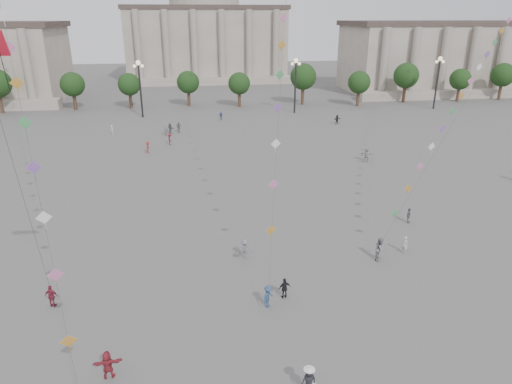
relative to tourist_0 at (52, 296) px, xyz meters
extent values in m
plane|color=#4F4D4A|center=(15.68, -7.92, -0.80)|extent=(360.00, 360.00, 0.00)
cube|color=gray|center=(90.68, 87.08, 7.20)|extent=(80.00, 22.00, 16.00)
cube|color=#433731|center=(90.68, 87.08, 15.80)|extent=(81.60, 22.44, 1.20)
cube|color=gray|center=(15.68, 122.08, 9.20)|extent=(46.00, 30.00, 20.00)
cube|color=#433731|center=(15.68, 122.08, 19.80)|extent=(46.92, 30.60, 1.20)
cube|color=gray|center=(15.68, 105.08, 0.20)|extent=(48.30, 4.00, 2.00)
cylinder|color=gray|center=(15.68, 122.08, 21.70)|extent=(21.00, 21.00, 5.00)
cylinder|color=#3B291D|center=(-26.32, 70.08, 0.96)|extent=(0.70, 0.70, 3.52)
sphere|color=black|center=(-26.32, 70.08, 4.64)|extent=(5.12, 5.12, 5.12)
cylinder|color=#3B291D|center=(-14.32, 70.08, 0.96)|extent=(0.70, 0.70, 3.52)
sphere|color=black|center=(-14.32, 70.08, 4.64)|extent=(5.12, 5.12, 5.12)
cylinder|color=#3B291D|center=(-2.32, 70.08, 0.96)|extent=(0.70, 0.70, 3.52)
sphere|color=black|center=(-2.32, 70.08, 4.64)|extent=(5.12, 5.12, 5.12)
cylinder|color=#3B291D|center=(9.68, 70.08, 0.96)|extent=(0.70, 0.70, 3.52)
sphere|color=black|center=(9.68, 70.08, 4.64)|extent=(5.12, 5.12, 5.12)
cylinder|color=#3B291D|center=(21.68, 70.08, 0.96)|extent=(0.70, 0.70, 3.52)
sphere|color=black|center=(21.68, 70.08, 4.64)|extent=(5.12, 5.12, 5.12)
cylinder|color=#3B291D|center=(33.68, 70.08, 0.96)|extent=(0.70, 0.70, 3.52)
sphere|color=black|center=(33.68, 70.08, 4.64)|extent=(5.12, 5.12, 5.12)
cylinder|color=#3B291D|center=(45.68, 70.08, 0.96)|extent=(0.70, 0.70, 3.52)
sphere|color=black|center=(45.68, 70.08, 4.64)|extent=(5.12, 5.12, 5.12)
cylinder|color=#3B291D|center=(57.68, 70.08, 0.96)|extent=(0.70, 0.70, 3.52)
sphere|color=black|center=(57.68, 70.08, 4.64)|extent=(5.12, 5.12, 5.12)
cylinder|color=#3B291D|center=(69.68, 70.08, 0.96)|extent=(0.70, 0.70, 3.52)
sphere|color=black|center=(69.68, 70.08, 4.64)|extent=(5.12, 5.12, 5.12)
cylinder|color=#3B291D|center=(81.68, 70.08, 0.96)|extent=(0.70, 0.70, 3.52)
sphere|color=black|center=(81.68, 70.08, 4.64)|extent=(5.12, 5.12, 5.12)
cylinder|color=#262628|center=(0.68, 62.08, 4.20)|extent=(0.36, 0.36, 10.00)
sphere|color=#FFE5B2|center=(0.68, 62.08, 9.40)|extent=(0.90, 0.90, 0.90)
sphere|color=#FFE5B2|center=(-0.02, 62.08, 8.80)|extent=(0.60, 0.60, 0.60)
sphere|color=#FFE5B2|center=(1.38, 62.08, 8.80)|extent=(0.60, 0.60, 0.60)
cylinder|color=#262628|center=(30.68, 62.08, 4.20)|extent=(0.36, 0.36, 10.00)
sphere|color=#FFE5B2|center=(30.68, 62.08, 9.40)|extent=(0.90, 0.90, 0.90)
sphere|color=#FFE5B2|center=(29.98, 62.08, 8.80)|extent=(0.60, 0.60, 0.60)
sphere|color=#FFE5B2|center=(31.38, 62.08, 8.80)|extent=(0.60, 0.60, 0.60)
cylinder|color=#262628|center=(60.68, 62.08, 4.20)|extent=(0.36, 0.36, 10.00)
sphere|color=#FFE5B2|center=(60.68, 62.08, 9.40)|extent=(0.90, 0.90, 0.90)
sphere|color=#FFE5B2|center=(59.98, 62.08, 8.80)|extent=(0.60, 0.60, 0.60)
sphere|color=#FFE5B2|center=(61.38, 62.08, 8.80)|extent=(0.60, 0.60, 0.60)
imported|color=#354678|center=(15.48, 57.51, -0.03)|extent=(0.92, 0.41, 1.55)
imported|color=#B4B3B0|center=(5.68, 46.72, -0.01)|extent=(1.30, 1.42, 1.58)
imported|color=slate|center=(13.64, 4.71, 0.01)|extent=(1.10, 0.69, 1.63)
imported|color=#AFAEAB|center=(33.04, 28.51, 0.15)|extent=(1.82, 1.31, 1.90)
imported|color=#212227|center=(36.12, 51.18, 0.02)|extent=(1.59, 1.02, 1.64)
imported|color=silver|center=(-3.10, 48.84, -0.01)|extent=(0.49, 0.64, 1.58)
imported|color=slate|center=(6.38, 48.14, 0.08)|extent=(1.39, 1.63, 1.77)
imported|color=beige|center=(26.81, 3.68, -0.05)|extent=(0.54, 0.64, 1.51)
imported|color=slate|center=(7.74, 48.72, 0.08)|extent=(1.11, 0.75, 1.76)
imported|color=maroon|center=(3.60, 36.82, 0.03)|extent=(0.76, 1.15, 1.66)
imported|color=maroon|center=(6.57, 40.77, 0.09)|extent=(0.93, 1.28, 1.78)
imported|color=slate|center=(29.79, 9.22, -0.06)|extent=(0.80, 0.92, 1.49)
imported|color=maroon|center=(0.00, 0.00, 0.00)|extent=(1.00, 0.59, 1.60)
imported|color=#9F2B35|center=(4.76, -7.22, 0.03)|extent=(1.59, 0.64, 1.67)
imported|color=black|center=(15.69, -1.24, -0.03)|extent=(0.96, 0.55, 1.54)
imported|color=navy|center=(14.39, -2.13, 0.01)|extent=(1.14, 1.18, 1.62)
imported|color=slate|center=(24.32, 2.90, 0.16)|extent=(1.12, 1.18, 1.91)
imported|color=black|center=(15.19, -9.89, 0.00)|extent=(0.82, 0.58, 1.59)
cone|color=white|center=(15.19, -9.89, 0.82)|extent=(0.52, 0.52, 0.14)
cylinder|color=white|center=(15.19, -9.89, 0.76)|extent=(0.60, 0.60, 0.02)
cylinder|color=#3F3F3F|center=(0.80, -3.61, 8.67)|extent=(0.02, 0.02, 17.39)
cube|color=#C5872E|center=(3.78, -9.54, 3.58)|extent=(0.76, 0.25, 0.76)
cube|color=#D16EA4|center=(3.02, -7.44, 5.90)|extent=(0.76, 0.25, 0.76)
cube|color=white|center=(2.26, -5.33, 8.03)|extent=(0.76, 0.25, 0.76)
cube|color=#8655AB|center=(1.49, -3.23, 10.07)|extent=(0.76, 0.25, 0.76)
cube|color=#489C59|center=(0.73, -1.13, 12.02)|extent=(0.76, 0.25, 0.76)
cube|color=#C5872E|center=(-0.03, 0.97, 13.92)|extent=(0.76, 0.25, 0.76)
cube|color=#D16EA4|center=(-0.79, 3.08, 15.77)|extent=(0.76, 0.25, 0.76)
cube|color=white|center=(-1.55, 5.18, 17.58)|extent=(0.76, 0.25, 0.76)
cube|color=#C5872E|center=(14.90, -0.05, 3.89)|extent=(0.76, 0.25, 0.76)
cube|color=#D16EA4|center=(15.41, 2.04, 6.45)|extent=(0.76, 0.25, 0.76)
cube|color=white|center=(15.93, 4.13, 8.82)|extent=(0.76, 0.25, 0.76)
cube|color=#8655AB|center=(16.44, 6.22, 11.07)|extent=(0.76, 0.25, 0.76)
cube|color=#489C59|center=(16.95, 8.30, 13.24)|extent=(0.76, 0.25, 0.76)
cube|color=#C5872E|center=(17.47, 10.39, 15.34)|extent=(0.76, 0.25, 0.76)
cube|color=#D16EA4|center=(17.98, 12.48, 17.39)|extent=(0.76, 0.25, 0.76)
cylinder|color=#3F3F3F|center=(45.63, 22.17, 15.48)|extent=(0.02, 0.02, 64.62)
cube|color=#489C59|center=(25.96, 4.39, 2.55)|extent=(0.76, 0.25, 0.76)
cube|color=#C5872E|center=(27.60, 5.87, 4.04)|extent=(0.76, 0.25, 0.76)
cube|color=#D16EA4|center=(29.24, 7.35, 5.42)|extent=(0.76, 0.25, 0.76)
cube|color=white|center=(30.88, 8.83, 6.72)|extent=(0.76, 0.25, 0.76)
cube|color=#8655AB|center=(32.52, 10.31, 7.98)|extent=(0.76, 0.25, 0.76)
cube|color=#489C59|center=(34.16, 11.80, 9.20)|extent=(0.76, 0.25, 0.76)
cube|color=#C5872E|center=(35.80, 13.28, 10.39)|extent=(0.76, 0.25, 0.76)
cube|color=#D16EA4|center=(37.44, 14.76, 11.56)|extent=(0.76, 0.25, 0.76)
cube|color=white|center=(39.08, 16.24, 12.70)|extent=(0.76, 0.25, 0.76)
cube|color=#8655AB|center=(40.72, 17.72, 13.83)|extent=(0.76, 0.25, 0.76)
cube|color=#489C59|center=(42.36, 19.20, 14.93)|extent=(0.76, 0.25, 0.76)
cube|color=#C5872E|center=(43.99, 20.69, 16.03)|extent=(0.76, 0.25, 0.76)
cube|color=#D16EA4|center=(45.63, 22.17, 17.11)|extent=(0.76, 0.25, 0.76)
camera|label=1|loc=(9.88, -27.66, 17.56)|focal=32.00mm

